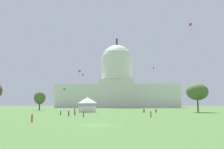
{
  "coord_description": "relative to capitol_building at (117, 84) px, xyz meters",
  "views": [
    {
      "loc": [
        5.58,
        -37.65,
        3.39
      ],
      "look_at": [
        -4.05,
        95.59,
        20.75
      ],
      "focal_mm": 36.6,
      "sensor_mm": 36.0,
      "label": 1
    }
  ],
  "objects": [
    {
      "name": "person_maroon_front_left",
      "position": [
        21.98,
        -125.99,
        -21.63
      ],
      "size": [
        0.54,
        0.54,
        1.54
      ],
      "rotation": [
        0.0,
        0.0,
        3.01
      ],
      "color": "maroon",
      "rests_on": "ground_plane"
    },
    {
      "name": "person_tan_mid_right",
      "position": [
        16.89,
        -157.61,
        -21.58
      ],
      "size": [
        0.51,
        0.51,
        1.64
      ],
      "rotation": [
        0.0,
        0.0,
        4.48
      ],
      "color": "tan",
      "rests_on": "ground_plane"
    },
    {
      "name": "kite_black_mid",
      "position": [
        30.87,
        -41.04,
        8.9
      ],
      "size": [
        0.66,
        0.76,
        3.86
      ],
      "rotation": [
        0.0,
        0.0,
        1.47
      ],
      "color": "black"
    },
    {
      "name": "kite_white_mid",
      "position": [
        -11.09,
        -79.87,
        12.06
      ],
      "size": [
        0.37,
        0.81,
        2.56
      ],
      "rotation": [
        0.0,
        0.0,
        1.02
      ],
      "color": "white"
    },
    {
      "name": "person_olive_back_center",
      "position": [
        -0.84,
        -158.66,
        -21.49
      ],
      "size": [
        0.37,
        0.37,
        1.77
      ],
      "rotation": [
        0.0,
        0.0,
        1.69
      ],
      "color": "olive",
      "rests_on": "ground_plane"
    },
    {
      "name": "kite_turquoise_low",
      "position": [
        -23.76,
        -96.57,
        -10.76
      ],
      "size": [
        1.35,
        1.39,
        2.41
      ],
      "rotation": [
        0.0,
        0.0,
        2.79
      ],
      "color": "teal"
    },
    {
      "name": "event_tent",
      "position": [
        -6.23,
        -122.98,
        -19.07
      ],
      "size": [
        6.63,
        7.6,
        6.31
      ],
      "rotation": [
        0.0,
        0.0,
        -0.07
      ],
      "color": "white",
      "rests_on": "ground_plane"
    },
    {
      "name": "kite_magenta_high",
      "position": [
        39.51,
        -116.77,
        16.98
      ],
      "size": [
        1.13,
        1.14,
        4.47
      ],
      "rotation": [
        0.0,
        0.0,
        6.2
      ],
      "color": "#D1339E"
    },
    {
      "name": "person_maroon_back_left",
      "position": [
        -10.27,
        -128.83,
        -21.53
      ],
      "size": [
        0.57,
        0.57,
        1.73
      ],
      "rotation": [
        0.0,
        0.0,
        5.04
      ],
      "color": "maroon",
      "rests_on": "ground_plane"
    },
    {
      "name": "capitol_building",
      "position": [
        0.0,
        0.0,
        0.0
      ],
      "size": [
        115.55,
        29.87,
        67.82
      ],
      "color": "silver",
      "rests_on": "ground_plane"
    },
    {
      "name": "person_black_front_right",
      "position": [
        17.24,
        -125.61,
        -21.52
      ],
      "size": [
        0.65,
        0.65,
        1.77
      ],
      "rotation": [
        0.0,
        0.0,
        5.52
      ],
      "color": "black",
      "rests_on": "ground_plane"
    },
    {
      "name": "person_orange_mid_center",
      "position": [
        -7.45,
        -175.75,
        -21.59
      ],
      "size": [
        0.55,
        0.55,
        1.6
      ],
      "rotation": [
        0.0,
        0.0,
        0.42
      ],
      "color": "orange",
      "rests_on": "ground_plane"
    },
    {
      "name": "person_red_lawn_far_left",
      "position": [
        -6.03,
        -153.95,
        -21.54
      ],
      "size": [
        0.48,
        0.48,
        1.7
      ],
      "rotation": [
        0.0,
        0.0,
        0.18
      ],
      "color": "red",
      "rests_on": "ground_plane"
    },
    {
      "name": "tree_east_mid",
      "position": [
        39.75,
        -121.32,
        -13.83
      ],
      "size": [
        12.8,
        12.75,
        12.04
      ],
      "color": "#42301E",
      "rests_on": "ground_plane"
    },
    {
      "name": "ground_plane",
      "position": [
        5.51,
        -181.35,
        -22.32
      ],
      "size": [
        800.0,
        800.0,
        0.0
      ],
      "primitive_type": "plane",
      "color": "#4C7538"
    },
    {
      "name": "kite_cyan_mid",
      "position": [
        -13.75,
        -105.01,
        4.37
      ],
      "size": [
        1.37,
        1.51,
        3.96
      ],
      "rotation": [
        0.0,
        0.0,
        2.18
      ],
      "color": "#33BCDB"
    },
    {
      "name": "tree_west_near",
      "position": [
        -39.66,
        -91.21,
        -15.36
      ],
      "size": [
        7.52,
        7.39,
        10.69
      ],
      "color": "#4C3823",
      "rests_on": "ground_plane"
    },
    {
      "name": "kite_pink_low",
      "position": [
        2.65,
        -121.09,
        -7.11
      ],
      "size": [
        1.19,
        1.65,
        0.32
      ],
      "rotation": [
        0.0,
        0.0,
        4.49
      ],
      "color": "pink"
    },
    {
      "name": "kite_yellow_mid",
      "position": [
        30.88,
        -151.23,
        0.68
      ],
      "size": [
        1.38,
        1.61,
        0.24
      ],
      "rotation": [
        0.0,
        0.0,
        1.08
      ],
      "color": "yellow"
    },
    {
      "name": "kite_blue_mid",
      "position": [
        -19.58,
        -78.61,
        1.72
      ],
      "size": [
        1.25,
        1.25,
        4.55
      ],
      "rotation": [
        0.0,
        0.0,
        4.49
      ],
      "color": "blue"
    },
    {
      "name": "person_purple_edge_west",
      "position": [
        -5.43,
        -148.96,
        -21.62
      ],
      "size": [
        0.46,
        0.46,
        1.55
      ],
      "rotation": [
        0.0,
        0.0,
        3.22
      ],
      "color": "#703D93",
      "rests_on": "ground_plane"
    },
    {
      "name": "kite_violet_mid",
      "position": [
        -21.42,
        -57.85,
        2.05
      ],
      "size": [
        1.23,
        1.19,
        3.24
      ],
      "rotation": [
        0.0,
        0.0,
        4.59
      ],
      "color": "purple"
    },
    {
      "name": "kite_lime_low",
      "position": [
        22.6,
        -78.19,
        -12.6
      ],
      "size": [
        0.46,
        1.19,
        2.77
      ],
      "rotation": [
        0.0,
        0.0,
        3.64
      ],
      "color": "#8CD133"
    },
    {
      "name": "person_teal_near_tent",
      "position": [
        -9.7,
        -149.68,
        -21.63
      ],
      "size": [
        0.45,
        0.45,
        1.49
      ],
      "rotation": [
        0.0,
        0.0,
        5.74
      ],
      "color": "#1E757A",
      "rests_on": "ground_plane"
    }
  ]
}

